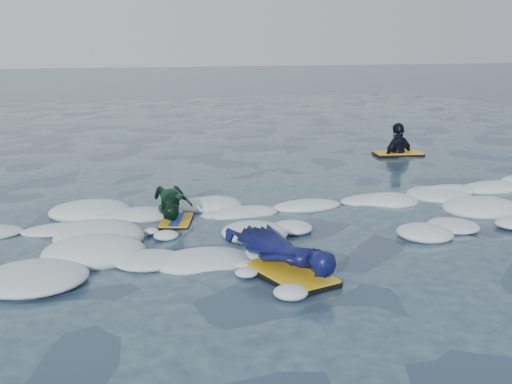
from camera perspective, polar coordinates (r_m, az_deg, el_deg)
ground at (r=8.00m, az=0.99°, el=-4.67°), size 120.00×120.00×0.00m
foam_band at (r=8.94m, az=-1.22°, el=-2.75°), size 12.00×3.10×0.30m
prone_woman_unit at (r=7.02m, az=2.41°, el=-5.39°), size 1.06×1.72×0.42m
prone_child_unit at (r=9.07m, az=-7.36°, el=-1.14°), size 0.76×1.24×0.44m
waiting_rider_unit at (r=14.60m, az=12.50°, el=2.97°), size 1.15×0.79×1.58m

